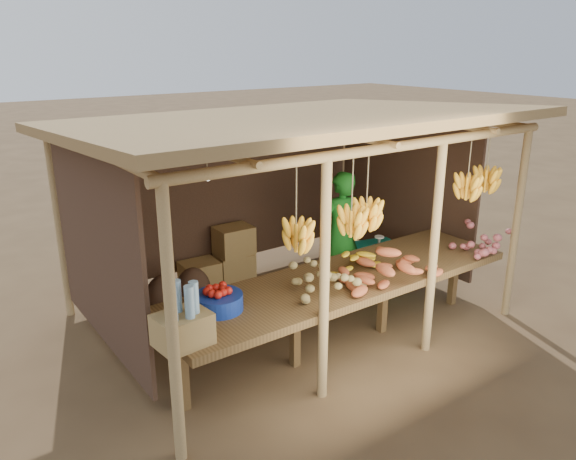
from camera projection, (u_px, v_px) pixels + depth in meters
ground at (288, 314)px, 6.67m from camera, size 60.00×60.00×0.00m
stall_structure at (297, 156)px, 6.01m from camera, size 4.70×3.50×2.43m
counter at (343, 283)px, 5.70m from camera, size 3.90×1.05×0.80m
potato_heap at (321, 275)px, 5.28m from camera, size 0.96×0.71×0.36m
sweet_potato_heap at (387, 261)px, 5.62m from camera, size 1.17×0.86×0.36m
onion_heap at (486, 233)px, 6.45m from camera, size 1.00×0.82×0.36m
banana_pile at (352, 254)px, 5.82m from camera, size 0.56×0.36×0.34m
tomato_basin at (219, 300)px, 4.96m from camera, size 0.44×0.44×0.23m
bottle_box at (182, 321)px, 4.35m from camera, size 0.44×0.36×0.52m
vendor at (340, 235)px, 6.94m from camera, size 0.63×0.46×1.60m
tarp_crate at (375, 265)px, 7.32m from camera, size 0.73×0.67×0.74m
carton_stack at (223, 261)px, 7.38m from camera, size 1.02×0.41×0.75m
burlap_sacks at (179, 290)px, 6.70m from camera, size 0.81×0.43×0.58m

